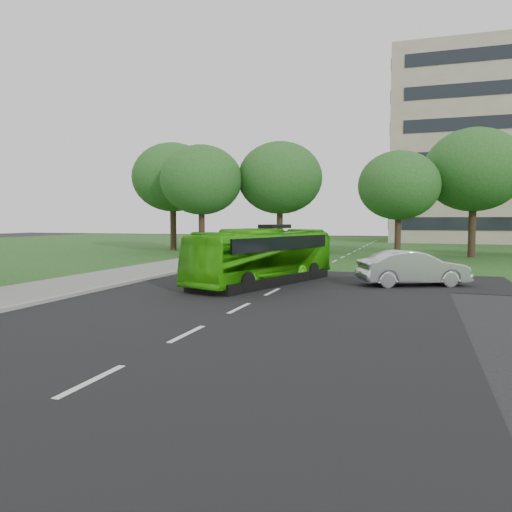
# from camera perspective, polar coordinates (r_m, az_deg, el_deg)

# --- Properties ---
(ground) EXTENTS (160.00, 160.00, 0.00)m
(ground) POSITION_cam_1_polar(r_m,az_deg,el_deg) (15.12, -4.55, -7.30)
(ground) COLOR black
(ground) RESTS_ON ground
(street_surfaces) EXTENTS (120.00, 120.00, 0.15)m
(street_surfaces) POSITION_cam_1_polar(r_m,az_deg,el_deg) (37.05, 8.56, -0.47)
(street_surfaces) COLOR black
(street_surfaces) RESTS_ON ground
(tree_park_a) EXTENTS (7.14, 7.14, 9.49)m
(tree_park_a) POSITION_cam_1_polar(r_m,az_deg,el_deg) (44.22, -6.26, 8.62)
(tree_park_a) COLOR black
(tree_park_a) RESTS_ON ground
(tree_park_b) EXTENTS (7.59, 7.59, 9.95)m
(tree_park_b) POSITION_cam_1_polar(r_m,az_deg,el_deg) (45.25, 2.75, 8.89)
(tree_park_b) COLOR black
(tree_park_b) RESTS_ON ground
(tree_park_c) EXTENTS (6.23, 6.23, 8.27)m
(tree_park_c) POSITION_cam_1_polar(r_m,az_deg,el_deg) (40.19, 16.00, 7.75)
(tree_park_c) COLOR black
(tree_park_c) RESTS_ON ground
(tree_park_d) EXTENTS (7.70, 7.70, 10.18)m
(tree_park_d) POSITION_cam_1_polar(r_m,az_deg,el_deg) (43.34, 23.64, 8.99)
(tree_park_d) COLOR black
(tree_park_d) RESTS_ON ground
(tree_park_f) EXTENTS (7.78, 7.78, 10.39)m
(tree_park_f) POSITION_cam_1_polar(r_m,az_deg,el_deg) (49.45, -9.50, 8.85)
(tree_park_f) COLOR black
(tree_park_f) RESTS_ON ground
(bus) EXTENTS (4.86, 9.52, 2.59)m
(bus) POSITION_cam_1_polar(r_m,az_deg,el_deg) (23.32, 0.91, -0.02)
(bus) COLOR #37B50D
(bus) RESTS_ON ground
(sedan) EXTENTS (5.16, 3.53, 1.61)m
(sedan) POSITION_cam_1_polar(r_m,az_deg,el_deg) (23.77, 17.52, -1.32)
(sedan) COLOR silver
(sedan) RESTS_ON ground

